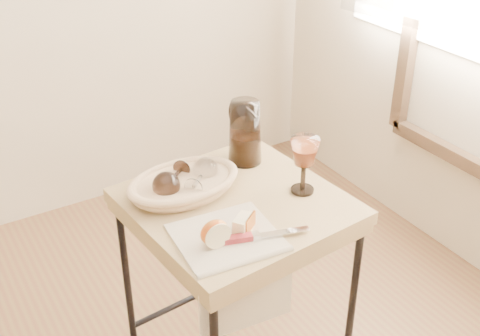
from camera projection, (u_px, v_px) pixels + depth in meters
side_table at (237, 295)px, 2.00m from camera, size 0.64×0.64×0.75m
tea_towel at (226, 237)px, 1.65m from camera, size 0.29×0.27×0.01m
bread_basket at (184, 186)px, 1.84m from camera, size 0.33×0.24×0.05m
goblet_lying_a at (173, 178)px, 1.82m from camera, size 0.16×0.15×0.08m
goblet_lying_b at (200, 177)px, 1.83m from camera, size 0.15×0.14×0.08m
pitcher at (245, 132)px, 1.97m from camera, size 0.21×0.27×0.25m
wine_goblet at (304, 165)px, 1.81m from camera, size 0.10×0.10×0.18m
apple_half at (214, 232)px, 1.60m from camera, size 0.08×0.04×0.07m
apple_wedge at (243, 224)px, 1.66m from camera, size 0.07×0.07×0.04m
table_knife at (259, 235)px, 1.64m from camera, size 0.25×0.10×0.02m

